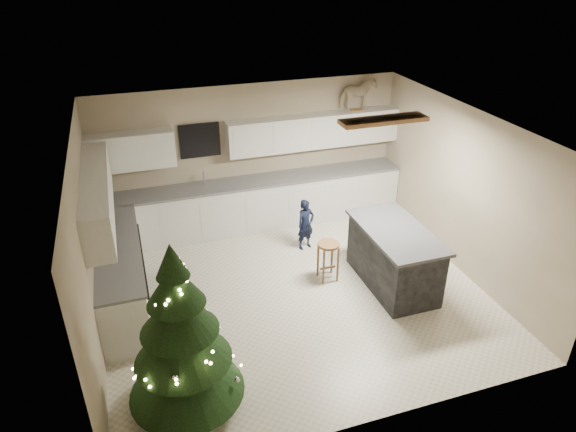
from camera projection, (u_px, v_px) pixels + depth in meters
The scene contains 8 objects.
ground_plane at pixel (295, 293), 7.79m from camera, with size 5.50×5.50×0.00m, color #BDB49F.
room_shell at pixel (298, 188), 6.97m from camera, with size 5.52×5.02×2.61m.
cabinetry at pixel (212, 210), 8.56m from camera, with size 5.50×3.20×2.00m.
island at pixel (394, 257), 7.79m from camera, with size 0.90×1.70×0.95m.
bar_stool at pixel (328, 252), 7.91m from camera, with size 0.34×0.34×0.64m.
christmas_tree at pixel (182, 344), 5.52m from camera, with size 1.35×1.30×2.15m.
toddler at pixel (306, 224), 8.74m from camera, with size 0.33×0.22×0.91m, color black.
rocking_horse at pixel (358, 94), 9.20m from camera, with size 0.69×0.38×0.57m.
Camera 1 is at (-2.09, -5.96, 4.70)m, focal length 32.00 mm.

